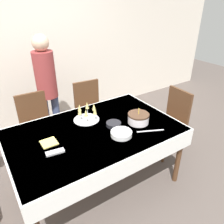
{
  "coord_description": "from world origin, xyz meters",
  "views": [
    {
      "loc": [
        -0.94,
        -1.77,
        2.07
      ],
      "look_at": [
        0.26,
        0.05,
        0.9
      ],
      "focal_mm": 35.0,
      "sensor_mm": 36.0,
      "label": 1
    }
  ],
  "objects_px": {
    "person_standing": "(46,83)",
    "plate_stack_main": "(121,134)",
    "dining_chair_far_left": "(37,125)",
    "champagne_tray": "(87,113)",
    "dining_chair_far_right": "(90,110)",
    "dining_chair_right_end": "(171,120)",
    "plate_stack_dessert": "(114,124)",
    "birthday_cake": "(138,118)"
  },
  "relations": [
    {
      "from": "dining_chair_right_end",
      "to": "plate_stack_main",
      "type": "distance_m",
      "value": 1.12
    },
    {
      "from": "person_standing",
      "to": "dining_chair_right_end",
      "type": "bearing_deg",
      "value": -39.0
    },
    {
      "from": "champagne_tray",
      "to": "person_standing",
      "type": "xyz_separation_m",
      "value": [
        -0.17,
        0.86,
        0.13
      ]
    },
    {
      "from": "dining_chair_far_left",
      "to": "dining_chair_right_end",
      "type": "height_order",
      "value": "same"
    },
    {
      "from": "person_standing",
      "to": "dining_chair_far_right",
      "type": "bearing_deg",
      "value": -20.35
    },
    {
      "from": "dining_chair_far_right",
      "to": "plate_stack_dessert",
      "type": "height_order",
      "value": "dining_chair_far_right"
    },
    {
      "from": "plate_stack_main",
      "to": "dining_chair_right_end",
      "type": "bearing_deg",
      "value": 12.98
    },
    {
      "from": "dining_chair_far_right",
      "to": "dining_chair_right_end",
      "type": "relative_size",
      "value": 1.0
    },
    {
      "from": "plate_stack_main",
      "to": "person_standing",
      "type": "xyz_separation_m",
      "value": [
        -0.31,
        1.35,
        0.19
      ]
    },
    {
      "from": "dining_chair_right_end",
      "to": "champagne_tray",
      "type": "distance_m",
      "value": 1.27
    },
    {
      "from": "dining_chair_far_right",
      "to": "plate_stack_main",
      "type": "xyz_separation_m",
      "value": [
        -0.23,
        -1.15,
        0.29
      ]
    },
    {
      "from": "dining_chair_right_end",
      "to": "person_standing",
      "type": "relative_size",
      "value": 0.57
    },
    {
      "from": "plate_stack_main",
      "to": "dining_chair_far_left",
      "type": "bearing_deg",
      "value": 116.84
    },
    {
      "from": "dining_chair_far_left",
      "to": "birthday_cake",
      "type": "xyz_separation_m",
      "value": [
        0.9,
        -1.04,
        0.32
      ]
    },
    {
      "from": "dining_chair_far_right",
      "to": "champagne_tray",
      "type": "xyz_separation_m",
      "value": [
        -0.37,
        -0.65,
        0.35
      ]
    },
    {
      "from": "plate_stack_dessert",
      "to": "birthday_cake",
      "type": "bearing_deg",
      "value": -19.34
    },
    {
      "from": "dining_chair_right_end",
      "to": "birthday_cake",
      "type": "height_order",
      "value": "birthday_cake"
    },
    {
      "from": "birthday_cake",
      "to": "plate_stack_main",
      "type": "relative_size",
      "value": 1.09
    },
    {
      "from": "dining_chair_far_right",
      "to": "person_standing",
      "type": "height_order",
      "value": "person_standing"
    },
    {
      "from": "dining_chair_far_right",
      "to": "person_standing",
      "type": "relative_size",
      "value": 0.57
    },
    {
      "from": "dining_chair_right_end",
      "to": "plate_stack_dessert",
      "type": "distance_m",
      "value": 1.05
    },
    {
      "from": "dining_chair_far_right",
      "to": "plate_stack_main",
      "type": "bearing_deg",
      "value": -101.46
    },
    {
      "from": "dining_chair_far_left",
      "to": "champagne_tray",
      "type": "relative_size",
      "value": 3.14
    },
    {
      "from": "birthday_cake",
      "to": "person_standing",
      "type": "distance_m",
      "value": 1.4
    },
    {
      "from": "dining_chair_far_left",
      "to": "dining_chair_far_right",
      "type": "bearing_deg",
      "value": -0.02
    },
    {
      "from": "champagne_tray",
      "to": "plate_stack_main",
      "type": "distance_m",
      "value": 0.52
    },
    {
      "from": "dining_chair_far_left",
      "to": "plate_stack_main",
      "type": "bearing_deg",
      "value": -63.16
    },
    {
      "from": "birthday_cake",
      "to": "plate_stack_main",
      "type": "height_order",
      "value": "birthday_cake"
    },
    {
      "from": "dining_chair_far_right",
      "to": "plate_stack_dessert",
      "type": "xyz_separation_m",
      "value": [
        -0.19,
        -0.94,
        0.28
      ]
    },
    {
      "from": "birthday_cake",
      "to": "champagne_tray",
      "type": "bearing_deg",
      "value": 139.76
    },
    {
      "from": "dining_chair_far_left",
      "to": "dining_chair_far_right",
      "type": "relative_size",
      "value": 1.0
    },
    {
      "from": "dining_chair_far_right",
      "to": "dining_chair_right_end",
      "type": "bearing_deg",
      "value": -47.74
    },
    {
      "from": "person_standing",
      "to": "plate_stack_main",
      "type": "bearing_deg",
      "value": -76.98
    },
    {
      "from": "dining_chair_far_left",
      "to": "person_standing",
      "type": "distance_m",
      "value": 0.59
    },
    {
      "from": "dining_chair_far_left",
      "to": "person_standing",
      "type": "bearing_deg",
      "value": 36.92
    },
    {
      "from": "plate_stack_dessert",
      "to": "plate_stack_main",
      "type": "bearing_deg",
      "value": -101.17
    },
    {
      "from": "dining_chair_far_left",
      "to": "dining_chair_right_end",
      "type": "xyz_separation_m",
      "value": [
        1.63,
        -0.9,
        0.0
      ]
    },
    {
      "from": "dining_chair_far_left",
      "to": "dining_chair_right_end",
      "type": "distance_m",
      "value": 1.87
    },
    {
      "from": "plate_stack_main",
      "to": "champagne_tray",
      "type": "bearing_deg",
      "value": 105.99
    },
    {
      "from": "birthday_cake",
      "to": "champagne_tray",
      "type": "height_order",
      "value": "birthday_cake"
    },
    {
      "from": "dining_chair_far_right",
      "to": "dining_chair_right_end",
      "type": "height_order",
      "value": "same"
    },
    {
      "from": "plate_stack_main",
      "to": "plate_stack_dessert",
      "type": "bearing_deg",
      "value": 78.83
    }
  ]
}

